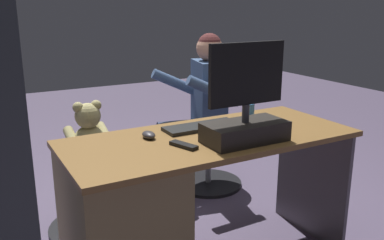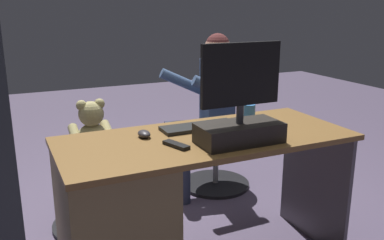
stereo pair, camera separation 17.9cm
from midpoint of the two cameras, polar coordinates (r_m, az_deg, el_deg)
ground_plane at (r=2.82m, az=-3.98°, el=-14.70°), size 10.00×10.00×0.00m
desk at (r=2.16m, az=-9.22°, el=-12.52°), size 1.51×0.65×0.75m
monitor at (r=2.06m, az=4.74°, el=0.57°), size 0.41×0.21×0.48m
keyboard at (r=2.30m, az=-0.96°, el=-0.90°), size 0.42×0.14×0.02m
computer_mouse at (r=2.15m, az=-8.22°, el=-2.02°), size 0.06×0.10×0.04m
cup at (r=2.49m, az=5.54°, el=1.16°), size 0.07×0.07×0.09m
tv_remote at (r=2.01m, az=-3.69°, el=-3.44°), size 0.09×0.16×0.02m
office_chair_teddy at (r=2.82m, az=-14.98°, el=-9.25°), size 0.58×0.58×0.48m
teddy_bear at (r=2.70m, az=-15.61°, el=-1.79°), size 0.26×0.27×0.37m
visitor_chair at (r=3.35m, az=0.68°, el=-4.22°), size 0.54×0.54×0.48m
person at (r=3.18m, az=-0.44°, el=2.75°), size 0.58×0.55×1.20m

